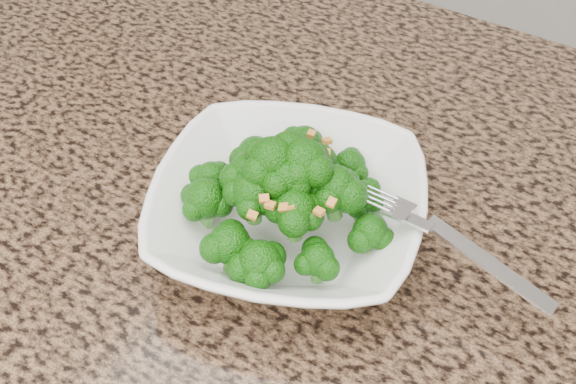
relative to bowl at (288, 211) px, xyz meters
The scene contains 5 objects.
granite_counter 0.18m from the bowl, 138.70° to the right, with size 1.64×1.04×0.03m, color brown.
bowl is the anchor object (origin of this frame).
broccoli_pile 0.06m from the bowl, behind, with size 0.20×0.20×0.06m, color #16610B, non-canonical shape.
garlic_topping 0.09m from the bowl, 116.57° to the left, with size 0.12×0.12×0.01m, color #ED9739, non-canonical shape.
fork 0.12m from the bowl, ahead, with size 0.18×0.03×0.01m, color silver, non-canonical shape.
Camera 1 is at (0.34, 0.07, 1.36)m, focal length 45.00 mm.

